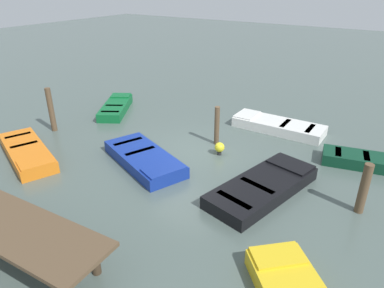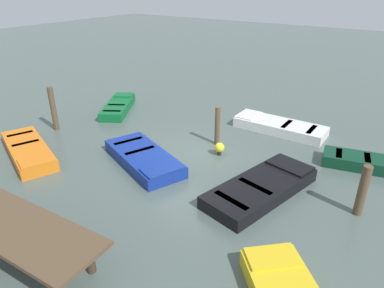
{
  "view_description": "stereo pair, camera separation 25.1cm",
  "coord_description": "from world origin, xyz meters",
  "px_view_note": "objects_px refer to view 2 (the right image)",
  "views": [
    {
      "loc": [
        -6.32,
        9.73,
        5.9
      ],
      "look_at": [
        0.0,
        0.0,
        0.35
      ],
      "focal_mm": 32.61,
      "sensor_mm": 36.0,
      "label": 1
    },
    {
      "loc": [
        -6.53,
        9.59,
        5.9
      ],
      "look_at": [
        0.0,
        0.0,
        0.35
      ],
      "focal_mm": 32.61,
      "sensor_mm": 36.0,
      "label": 2
    }
  ],
  "objects_px": {
    "rowboat_orange": "(28,150)",
    "rowboat_dark_green": "(375,164)",
    "rowboat_blue": "(144,158)",
    "rowboat_black": "(261,187)",
    "mooring_piling_near_right": "(53,109)",
    "mooring_piling_far_left": "(217,126)",
    "dock_segment": "(1,221)",
    "rowboat_white": "(279,126)",
    "rowboat_green": "(118,107)",
    "marker_buoy": "(220,148)",
    "mooring_piling_far_right": "(363,191)"
  },
  "relations": [
    {
      "from": "rowboat_blue",
      "to": "mooring_piling_far_left",
      "type": "relative_size",
      "value": 2.46
    },
    {
      "from": "rowboat_black",
      "to": "marker_buoy",
      "type": "bearing_deg",
      "value": 70.6
    },
    {
      "from": "marker_buoy",
      "to": "rowboat_orange",
      "type": "bearing_deg",
      "value": 34.8
    },
    {
      "from": "rowboat_dark_green",
      "to": "rowboat_orange",
      "type": "xyz_separation_m",
      "value": [
        10.63,
        6.02,
        -0.0
      ]
    },
    {
      "from": "rowboat_green",
      "to": "rowboat_orange",
      "type": "distance_m",
      "value": 5.33
    },
    {
      "from": "mooring_piling_near_right",
      "to": "mooring_piling_far_left",
      "type": "relative_size",
      "value": 1.21
    },
    {
      "from": "rowboat_orange",
      "to": "mooring_piling_near_right",
      "type": "height_order",
      "value": "mooring_piling_near_right"
    },
    {
      "from": "rowboat_dark_green",
      "to": "rowboat_black",
      "type": "height_order",
      "value": "same"
    },
    {
      "from": "marker_buoy",
      "to": "rowboat_black",
      "type": "bearing_deg",
      "value": 147.36
    },
    {
      "from": "rowboat_blue",
      "to": "rowboat_orange",
      "type": "height_order",
      "value": "same"
    },
    {
      "from": "rowboat_green",
      "to": "rowboat_blue",
      "type": "bearing_deg",
      "value": -157.19
    },
    {
      "from": "dock_segment",
      "to": "marker_buoy",
      "type": "relative_size",
      "value": 11.79
    },
    {
      "from": "mooring_piling_far_left",
      "to": "rowboat_green",
      "type": "bearing_deg",
      "value": -5.35
    },
    {
      "from": "rowboat_white",
      "to": "mooring_piling_far_left",
      "type": "height_order",
      "value": "mooring_piling_far_left"
    },
    {
      "from": "rowboat_white",
      "to": "marker_buoy",
      "type": "bearing_deg",
      "value": 73.54
    },
    {
      "from": "rowboat_black",
      "to": "dock_segment",
      "type": "bearing_deg",
      "value": 157.69
    },
    {
      "from": "rowboat_dark_green",
      "to": "marker_buoy",
      "type": "xyz_separation_m",
      "value": [
        4.9,
        2.04,
        0.07
      ]
    },
    {
      "from": "rowboat_blue",
      "to": "rowboat_black",
      "type": "bearing_deg",
      "value": 29.54
    },
    {
      "from": "rowboat_white",
      "to": "mooring_piling_far_left",
      "type": "relative_size",
      "value": 2.45
    },
    {
      "from": "marker_buoy",
      "to": "rowboat_white",
      "type": "bearing_deg",
      "value": -106.25
    },
    {
      "from": "rowboat_blue",
      "to": "rowboat_white",
      "type": "bearing_deg",
      "value": 84.18
    },
    {
      "from": "rowboat_dark_green",
      "to": "mooring_piling_far_left",
      "type": "height_order",
      "value": "mooring_piling_far_left"
    },
    {
      "from": "rowboat_orange",
      "to": "rowboat_dark_green",
      "type": "bearing_deg",
      "value": 50.64
    },
    {
      "from": "rowboat_green",
      "to": "rowboat_dark_green",
      "type": "relative_size",
      "value": 0.94
    },
    {
      "from": "rowboat_white",
      "to": "mooring_piling_far_right",
      "type": "bearing_deg",
      "value": 132.7
    },
    {
      "from": "rowboat_dark_green",
      "to": "mooring_piling_near_right",
      "type": "bearing_deg",
      "value": -174.23
    },
    {
      "from": "rowboat_blue",
      "to": "mooring_piling_far_left",
      "type": "height_order",
      "value": "mooring_piling_far_left"
    },
    {
      "from": "rowboat_blue",
      "to": "marker_buoy",
      "type": "height_order",
      "value": "marker_buoy"
    },
    {
      "from": "rowboat_black",
      "to": "mooring_piling_far_left",
      "type": "xyz_separation_m",
      "value": [
        2.87,
        -2.23,
        0.55
      ]
    },
    {
      "from": "rowboat_black",
      "to": "rowboat_orange",
      "type": "height_order",
      "value": "same"
    },
    {
      "from": "rowboat_dark_green",
      "to": "rowboat_orange",
      "type": "height_order",
      "value": "same"
    },
    {
      "from": "rowboat_dark_green",
      "to": "rowboat_blue",
      "type": "height_order",
      "value": "same"
    },
    {
      "from": "rowboat_green",
      "to": "rowboat_blue",
      "type": "height_order",
      "value": "same"
    },
    {
      "from": "rowboat_blue",
      "to": "mooring_piling_near_right",
      "type": "distance_m",
      "value": 5.2
    },
    {
      "from": "rowboat_blue",
      "to": "mooring_piling_far_left",
      "type": "xyz_separation_m",
      "value": [
        -1.3,
        -2.8,
        0.55
      ]
    },
    {
      "from": "rowboat_orange",
      "to": "marker_buoy",
      "type": "bearing_deg",
      "value": 55.91
    },
    {
      "from": "rowboat_black",
      "to": "mooring_piling_far_left",
      "type": "distance_m",
      "value": 3.68
    },
    {
      "from": "dock_segment",
      "to": "rowboat_white",
      "type": "distance_m",
      "value": 10.82
    },
    {
      "from": "mooring_piling_near_right",
      "to": "dock_segment",
      "type": "bearing_deg",
      "value": 135.17
    },
    {
      "from": "mooring_piling_near_right",
      "to": "rowboat_dark_green",
      "type": "bearing_deg",
      "value": -161.85
    },
    {
      "from": "rowboat_blue",
      "to": "rowboat_dark_green",
      "type": "bearing_deg",
      "value": 53.04
    },
    {
      "from": "mooring_piling_near_right",
      "to": "marker_buoy",
      "type": "distance_m",
      "value": 7.27
    },
    {
      "from": "rowboat_blue",
      "to": "rowboat_white",
      "type": "distance_m",
      "value": 6.09
    },
    {
      "from": "dock_segment",
      "to": "rowboat_black",
      "type": "relative_size",
      "value": 1.39
    },
    {
      "from": "marker_buoy",
      "to": "mooring_piling_far_right",
      "type": "bearing_deg",
      "value": 169.41
    },
    {
      "from": "rowboat_white",
      "to": "rowboat_orange",
      "type": "relative_size",
      "value": 0.97
    },
    {
      "from": "dock_segment",
      "to": "rowboat_black",
      "type": "xyz_separation_m",
      "value": [
        -4.03,
        -5.63,
        -0.62
      ]
    },
    {
      "from": "rowboat_black",
      "to": "mooring_piling_near_right",
      "type": "relative_size",
      "value": 2.19
    },
    {
      "from": "dock_segment",
      "to": "rowboat_dark_green",
      "type": "bearing_deg",
      "value": -129.12
    },
    {
      "from": "rowboat_dark_green",
      "to": "rowboat_white",
      "type": "relative_size",
      "value": 0.91
    }
  ]
}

